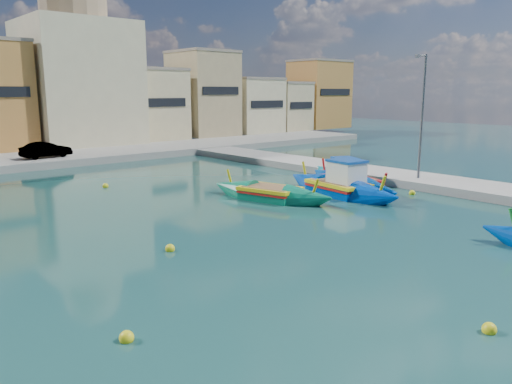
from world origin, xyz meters
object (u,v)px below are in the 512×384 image
luzzu_turquoise_cabin (342,178)px  luzzu_green (270,195)px  church_block (77,65)px  luzzu_blue_cabin (340,188)px  quay_street_lamp (422,116)px  luzzu_cyan_mid (351,185)px

luzzu_turquoise_cabin → luzzu_green: bearing=-174.3°
church_block → luzzu_green: church_block is taller
church_block → luzzu_green: size_ratio=2.38×
luzzu_turquoise_cabin → luzzu_blue_cabin: luzzu_blue_cabin is taller
quay_street_lamp → luzzu_blue_cabin: bearing=165.8°
luzzu_turquoise_cabin → luzzu_green: 7.04m
church_block → luzzu_turquoise_cabin: size_ratio=2.36×
luzzu_turquoise_cabin → luzzu_cyan_mid: (-1.39, -1.82, -0.04)m
luzzu_turquoise_cabin → luzzu_green: luzzu_turquoise_cabin is taller
luzzu_blue_cabin → luzzu_green: luzzu_blue_cabin is taller
church_block → luzzu_green: bearing=-94.1°
quay_street_lamp → luzzu_green: 10.94m
luzzu_turquoise_cabin → luzzu_blue_cabin: bearing=-142.3°
quay_street_lamp → luzzu_cyan_mid: 6.07m
luzzu_turquoise_cabin → quay_street_lamp: bearing=-55.7°
quay_street_lamp → luzzu_turquoise_cabin: quay_street_lamp is taller
quay_street_lamp → luzzu_green: size_ratio=1.00×
quay_street_lamp → luzzu_green: (-9.65, 3.17, -4.07)m
luzzu_blue_cabin → luzzu_turquoise_cabin: bearing=37.7°
luzzu_blue_cabin → luzzu_green: 4.25m
luzzu_blue_cabin → luzzu_green: bearing=156.3°
luzzu_cyan_mid → luzzu_blue_cabin: bearing=-161.1°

